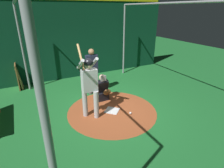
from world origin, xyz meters
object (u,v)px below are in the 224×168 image
batter (89,82)px  catcher (102,90)px  home_plate (112,110)px  baseball_0 (130,113)px  bat_rack (18,76)px  umpire (92,69)px

batter → catcher: bearing=137.5°
home_plate → catcher: 0.95m
batter → baseball_0: batter is taller
batter → bat_rack: batter is taller
home_plate → bat_rack: bat_rack is taller
home_plate → bat_rack: (-3.51, -2.59, 0.48)m
home_plate → umpire: umpire is taller
umpire → baseball_0: umpire is taller
umpire → bat_rack: size_ratio=1.67×
home_plate → baseball_0: bearing=43.4°
catcher → bat_rack: (-2.64, -2.65, 0.11)m
home_plate → batter: size_ratio=0.19×
bat_rack → umpire: bearing=52.2°
catcher → umpire: size_ratio=0.56×
bat_rack → baseball_0: (3.96, 3.02, -0.45)m
home_plate → catcher: (-0.87, 0.06, 0.37)m
batter → baseball_0: (0.46, 1.15, -1.09)m
home_plate → umpire: (-1.54, -0.05, 0.98)m
catcher → umpire: umpire is taller
umpire → baseball_0: bearing=13.5°
batter → umpire: size_ratio=1.24×
home_plate → baseball_0: size_ratio=5.68×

